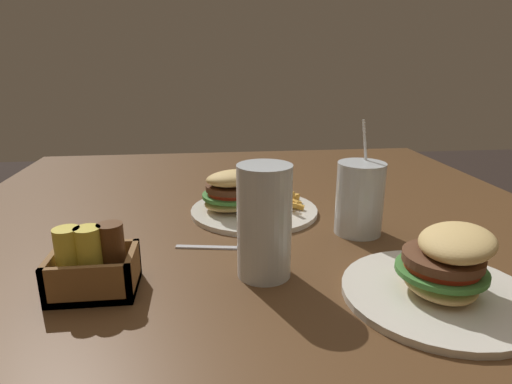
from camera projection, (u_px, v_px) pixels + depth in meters
name	position (u px, v px, depth m)	size (l,w,h in m)	color
dining_table	(258.00, 263.00, 0.85)	(1.25, 1.36, 0.75)	brown
meal_plate_near	(244.00, 199.00, 0.88)	(0.26, 0.26, 0.10)	silver
beer_glass	(264.00, 224.00, 0.61)	(0.08, 0.08, 0.17)	silver
juice_glass	(360.00, 200.00, 0.77)	(0.09, 0.09, 0.20)	silver
spoon	(257.00, 245.00, 0.71)	(0.17, 0.06, 0.02)	silver
meal_plate_far	(443.00, 275.00, 0.56)	(0.25, 0.25, 0.11)	silver
condiment_caddy	(93.00, 267.00, 0.58)	(0.11, 0.09, 0.10)	brown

